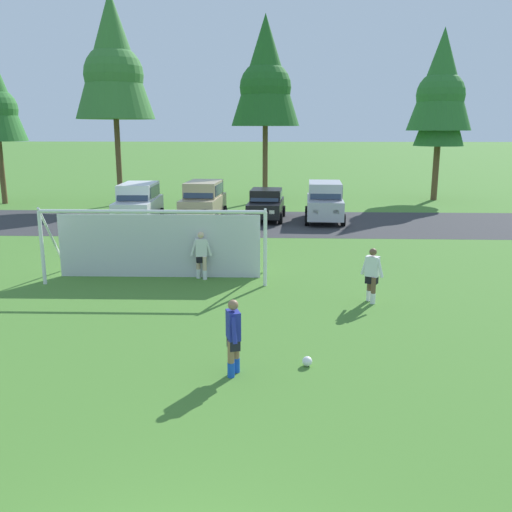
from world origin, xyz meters
name	(u,v)px	position (x,y,z in m)	size (l,w,h in m)	color
ground_plane	(246,270)	(0.00, 15.00, 0.00)	(400.00, 400.00, 0.00)	#477A2D
parking_lot_strip	(257,223)	(0.00, 25.19, 0.00)	(52.00, 8.40, 0.01)	#333335
soccer_ball	(307,361)	(1.84, 6.72, 0.11)	(0.22, 0.22, 0.22)	white
soccer_goal	(158,242)	(-2.91, 13.67, 1.29)	(7.45, 2.05, 2.57)	white
player_striker_near	(201,255)	(-1.44, 13.70, 0.82)	(0.75, 0.32, 1.64)	beige
player_midfield_center	(233,338)	(0.27, 6.24, 0.82)	(0.35, 0.75, 1.64)	#936B4C
player_defender_far	(372,275)	(3.94, 11.31, 0.82)	(0.64, 0.50, 1.64)	brown
parked_car_slot_far_left	(139,203)	(-6.42, 24.89, 1.11)	(2.25, 4.66, 2.16)	silver
parked_car_slot_left	(203,200)	(-3.05, 26.08, 1.11)	(2.35, 4.71, 2.16)	tan
parked_car_slot_center_left	(266,204)	(0.46, 26.33, 0.88)	(2.24, 4.31, 1.72)	black
parked_car_slot_center	(325,201)	(3.72, 25.97, 1.11)	(2.31, 4.69, 2.16)	#B2B2BC
tree_mid_left	(113,60)	(-9.54, 32.20, 9.33)	(5.08, 5.08, 13.56)	brown
tree_center_back	(265,74)	(0.19, 34.51, 8.61)	(4.69, 4.69, 12.52)	brown
tree_mid_right	(441,83)	(12.33, 35.63, 8.10)	(4.41, 4.41, 11.77)	brown
tree_right_edge	(441,110)	(12.41, 35.62, 6.33)	(3.46, 3.46, 9.22)	brown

